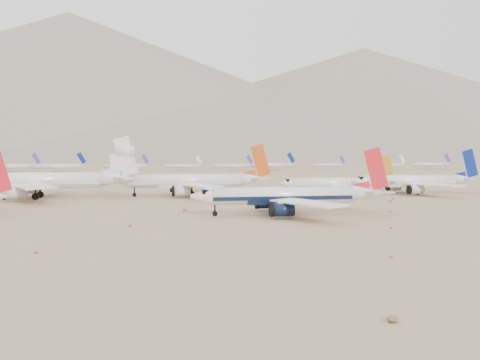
{
  "coord_description": "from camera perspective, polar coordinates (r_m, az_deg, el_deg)",
  "views": [
    {
      "loc": [
        -39.32,
        -133.49,
        16.27
      ],
      "look_at": [
        -10.35,
        41.05,
        7.0
      ],
      "focal_mm": 40.0,
      "sensor_mm": 36.0,
      "label": 1
    }
  ],
  "objects": [
    {
      "name": "ground",
      "position": [
        140.1,
        6.96,
        -3.69
      ],
      "size": [
        7000.0,
        7000.0,
        0.0
      ],
      "primitive_type": "plane",
      "color": "#8F7253",
      "rests_on": "ground"
    },
    {
      "name": "main_airliner",
      "position": [
        139.24,
        5.43,
        -1.72
      ],
      "size": [
        50.08,
        48.92,
        17.67
      ],
      "color": "white",
      "rests_on": "ground"
    },
    {
      "name": "row2_navy_widebody",
      "position": [
        218.09,
        18.17,
        -0.13
      ],
      "size": [
        49.64,
        48.54,
        17.66
      ],
      "color": "white",
      "rests_on": "ground"
    },
    {
      "name": "row2_gold_tail",
      "position": [
        207.55,
        10.32,
        -0.35
      ],
      "size": [
        43.52,
        42.56,
        15.5
      ],
      "color": "white",
      "rests_on": "ground"
    },
    {
      "name": "row2_orange_tail",
      "position": [
        198.43,
        -5.02,
        -0.14
      ],
      "size": [
        54.41,
        53.23,
        19.41
      ],
      "color": "white",
      "rests_on": "ground"
    },
    {
      "name": "row2_white_trijet",
      "position": [
        197.98,
        -20.32,
        -0.04
      ],
      "size": [
        62.52,
        61.1,
        22.15
      ],
      "color": "white",
      "rests_on": "ground"
    },
    {
      "name": "distant_storage_row",
      "position": [
        473.9,
        -7.61,
        1.53
      ],
      "size": [
        515.18,
        48.05,
        14.01
      ],
      "color": "silver",
      "rests_on": "ground"
    },
    {
      "name": "mountain_range",
      "position": [
        1793.33,
        -5.94,
        8.55
      ],
      "size": [
        7354.0,
        3024.0,
        470.0
      ],
      "color": "slate",
      "rests_on": "ground"
    },
    {
      "name": "foothills",
      "position": [
        1358.09,
        15.27,
        5.04
      ],
      "size": [
        4637.5,
        1395.0,
        155.0
      ],
      "color": "slate",
      "rests_on": "ground"
    },
    {
      "name": "desert_scrub",
      "position": [
        118.57,
        6.37,
        -4.76
      ],
      "size": [
        261.14,
        130.08,
        0.68
      ],
      "color": "brown",
      "rests_on": "ground"
    }
  ]
}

